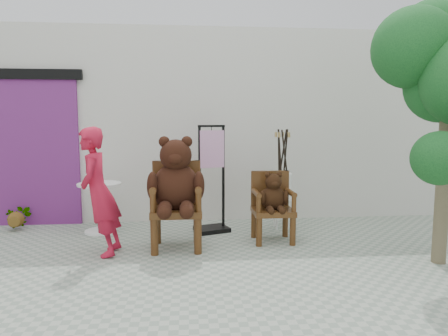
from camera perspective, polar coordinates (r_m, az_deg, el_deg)
name	(u,v)px	position (r m, az deg, el deg)	size (l,w,h in m)	color
ground_plane	(269,285)	(4.01, 6.39, -16.25)	(60.00, 60.00, 0.00)	#939B8B
back_wall	(233,125)	(6.76, 1.26, 6.11)	(9.00, 1.00, 3.00)	silver
doorway	(38,148)	(6.60, -25.05, 2.57)	(1.40, 0.11, 2.33)	#6B246C
chair_big	(176,186)	(4.90, -6.85, -2.63)	(0.69, 0.73, 1.39)	#3D220D
chair_small	(273,200)	(5.26, 6.96, -4.49)	(0.52, 0.50, 0.92)	#3D220D
person	(99,192)	(4.85, -17.43, -3.31)	(0.54, 0.36, 1.49)	#B41630
cafe_table	(100,202)	(5.90, -17.32, -4.61)	(0.60, 0.60, 0.70)	white
display_stand	(212,191)	(5.65, -1.75, -3.31)	(0.54, 0.48, 1.51)	black
stool_bucket	(282,185)	(5.87, 8.26, -2.42)	(0.32, 0.32, 1.45)	white
potted_plant	(18,216)	(6.56, -27.41, -6.16)	(0.35, 0.30, 0.38)	#103B1A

